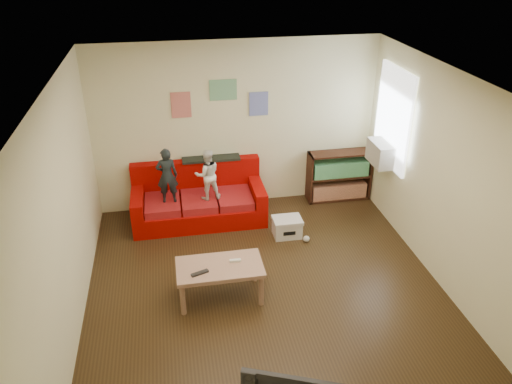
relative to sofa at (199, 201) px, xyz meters
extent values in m
cube|color=#372512|center=(0.69, -2.07, -0.31)|extent=(4.50, 5.00, 0.01)
cube|color=white|center=(0.69, -2.07, 2.40)|extent=(4.50, 5.00, 0.01)
cube|color=beige|center=(0.69, 0.44, 1.05)|extent=(4.50, 0.01, 2.70)
cube|color=beige|center=(0.69, -4.57, 1.05)|extent=(4.50, 0.01, 2.70)
cube|color=beige|center=(-1.56, -2.07, 1.05)|extent=(0.01, 5.00, 2.70)
cube|color=beige|center=(2.95, -2.07, 1.05)|extent=(0.01, 5.00, 2.70)
cube|color=#9B0601|center=(0.00, -0.07, -0.15)|extent=(2.04, 0.92, 0.31)
cube|color=#9B0601|center=(0.00, 0.30, 0.29)|extent=(2.04, 0.18, 0.56)
cube|color=#9B0601|center=(-0.93, -0.07, 0.13)|extent=(0.18, 0.92, 0.26)
cube|color=#9B0601|center=(0.93, -0.07, 0.13)|extent=(0.18, 0.92, 0.26)
cube|color=maroon|center=(-0.56, -0.14, 0.07)|extent=(0.53, 0.69, 0.12)
cube|color=maroon|center=(0.00, -0.14, 0.07)|extent=(0.53, 0.69, 0.12)
cube|color=maroon|center=(0.56, -0.14, 0.07)|extent=(0.53, 0.69, 0.12)
cube|color=black|center=(0.25, 0.30, 0.58)|extent=(0.92, 0.22, 0.04)
imported|color=black|center=(-0.45, -0.17, 0.56)|extent=(0.32, 0.22, 0.87)
imported|color=white|center=(0.15, -0.17, 0.53)|extent=(0.42, 0.35, 0.80)
cube|color=tan|center=(0.11, -2.01, 0.15)|extent=(1.06, 0.58, 0.05)
cylinder|color=tan|center=(-0.37, -2.25, -0.09)|extent=(0.06, 0.06, 0.42)
cylinder|color=tan|center=(0.58, -2.25, -0.09)|extent=(0.06, 0.06, 0.42)
cylinder|color=tan|center=(-0.37, -1.78, -0.09)|extent=(0.06, 0.06, 0.42)
cylinder|color=tan|center=(0.58, -1.78, -0.09)|extent=(0.06, 0.06, 0.42)
cube|color=black|center=(-0.14, -2.13, 0.18)|extent=(0.22, 0.12, 0.02)
cube|color=white|center=(0.31, -1.96, 0.19)|extent=(0.14, 0.05, 0.03)
cube|color=black|center=(1.88, 0.23, 0.12)|extent=(0.03, 0.32, 0.85)
cube|color=black|center=(2.91, 0.23, 0.12)|extent=(0.03, 0.32, 0.85)
cube|color=black|center=(2.39, 0.23, -0.29)|extent=(1.07, 0.32, 0.03)
cube|color=black|center=(2.39, 0.23, 0.54)|extent=(1.07, 0.32, 0.03)
cube|color=black|center=(2.39, 0.23, 0.12)|extent=(1.00, 0.32, 0.03)
cube|color=brown|center=(2.39, 0.23, -0.14)|extent=(0.94, 0.27, 0.26)
cube|color=#3F8C55|center=(2.39, 0.23, 0.27)|extent=(0.94, 0.27, 0.26)
cube|color=white|center=(2.91, -0.42, 1.34)|extent=(0.04, 1.08, 1.48)
cube|color=#B7B2A3|center=(2.79, -0.42, 0.78)|extent=(0.28, 0.55, 0.35)
cube|color=#D87266|center=(-0.16, 0.42, 1.45)|extent=(0.30, 0.01, 0.40)
cube|color=#72B27F|center=(0.49, 0.42, 1.65)|extent=(0.42, 0.01, 0.32)
cube|color=#727FCC|center=(1.04, 0.42, 1.40)|extent=(0.30, 0.01, 0.38)
cube|color=silver|center=(1.26, -0.78, -0.18)|extent=(0.41, 0.31, 0.24)
cube|color=silver|center=(1.26, -0.78, -0.03)|extent=(0.43, 0.33, 0.05)
cube|color=black|center=(1.26, -0.94, -0.17)|extent=(0.18, 0.00, 0.06)
sphere|color=silver|center=(1.50, -1.00, -0.25)|extent=(0.11, 0.11, 0.10)
camera|label=1|loc=(-0.35, -6.97, 3.80)|focal=35.00mm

